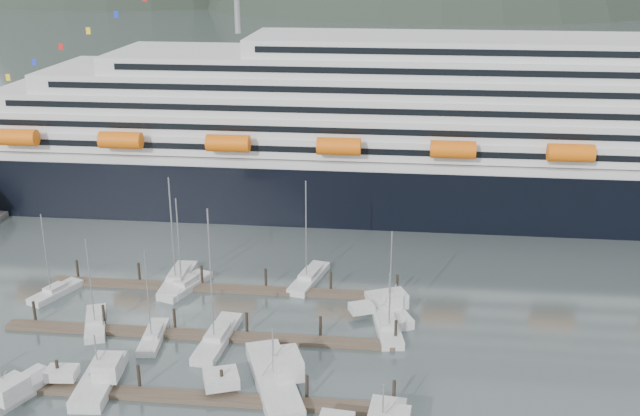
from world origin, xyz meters
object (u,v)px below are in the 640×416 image
at_px(cruise_ship, 465,142).
at_px(trawler_c, 272,378).
at_px(sailboat_f, 186,286).
at_px(sailboat_g, 309,279).
at_px(trawler_e, 388,308).
at_px(sailboat_c, 153,337).
at_px(sailboat_h, 388,329).
at_px(sailboat_a, 56,292).
at_px(sailboat_b, 96,324).
at_px(trawler_b, 98,379).
at_px(trawler_a, 3,396).
at_px(sailboat_d, 217,339).
at_px(sailboat_e, 178,281).

height_order(cruise_ship, trawler_c, cruise_ship).
bearing_deg(sailboat_f, trawler_c, -124.56).
relative_size(sailboat_g, trawler_e, 1.54).
relative_size(sailboat_c, sailboat_h, 0.88).
bearing_deg(sailboat_g, sailboat_a, 116.70).
distance_m(sailboat_b, sailboat_h, 36.27).
bearing_deg(sailboat_h, sailboat_g, 30.83).
relative_size(sailboat_h, trawler_b, 1.32).
bearing_deg(trawler_e, trawler_a, 99.18).
xyz_separation_m(sailboat_d, trawler_b, (-10.52, -10.62, 0.42)).
distance_m(sailboat_d, sailboat_e, 18.04).
distance_m(sailboat_c, trawler_c, 17.81).
height_order(sailboat_b, trawler_a, sailboat_b).
height_order(sailboat_c, trawler_e, sailboat_c).
bearing_deg(trawler_a, trawler_b, -40.59).
relative_size(sailboat_b, trawler_c, 0.82).
distance_m(sailboat_g, trawler_c, 26.58).
bearing_deg(trawler_c, sailboat_e, 15.78).
xyz_separation_m(sailboat_b, trawler_a, (-3.06, -16.93, 0.44)).
bearing_deg(sailboat_d, sailboat_g, -21.29).
xyz_separation_m(sailboat_a, sailboat_g, (33.64, 8.01, 0.03)).
height_order(cruise_ship, trawler_a, cruise_ship).
distance_m(sailboat_c, sailboat_f, 14.22).
xyz_separation_m(cruise_ship, sailboat_c, (-39.95, -53.43, -11.64)).
bearing_deg(sailboat_b, sailboat_e, -46.88).
height_order(sailboat_g, trawler_a, sailboat_g).
xyz_separation_m(sailboat_b, trawler_c, (24.10, -10.66, 0.54)).
bearing_deg(cruise_ship, sailboat_d, -121.28).
bearing_deg(sailboat_a, sailboat_g, -54.40).
distance_m(sailboat_d, trawler_c, 11.78).
distance_m(sailboat_c, trawler_e, 29.52).
xyz_separation_m(sailboat_c, sailboat_g, (16.56, 18.48, 0.04)).
height_order(sailboat_a, sailboat_d, sailboat_d).
height_order(sailboat_d, sailboat_e, sailboat_d).
xyz_separation_m(sailboat_a, sailboat_f, (17.03, 3.75, 0.03)).
distance_m(sailboat_a, sailboat_f, 17.44).
bearing_deg(sailboat_f, cruise_ship, -25.60).
relative_size(sailboat_c, sailboat_d, 0.69).
bearing_deg(sailboat_a, sailboat_h, -74.48).
xyz_separation_m(cruise_ship, sailboat_h, (-12.02, -48.23, -11.61)).
xyz_separation_m(cruise_ship, trawler_a, (-51.26, -67.79, -11.19)).
relative_size(trawler_a, trawler_e, 1.19).
distance_m(sailboat_c, sailboat_h, 28.40).
height_order(trawler_a, trawler_b, trawler_b).
xyz_separation_m(sailboat_c, sailboat_f, (-0.05, 14.22, 0.03)).
bearing_deg(trawler_c, sailboat_g, -21.90).
xyz_separation_m(trawler_a, trawler_e, (39.14, 24.22, -0.01)).
relative_size(sailboat_e, trawler_e, 1.62).
height_order(cruise_ship, sailboat_c, cruise_ship).
height_order(sailboat_a, sailboat_c, sailboat_c).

